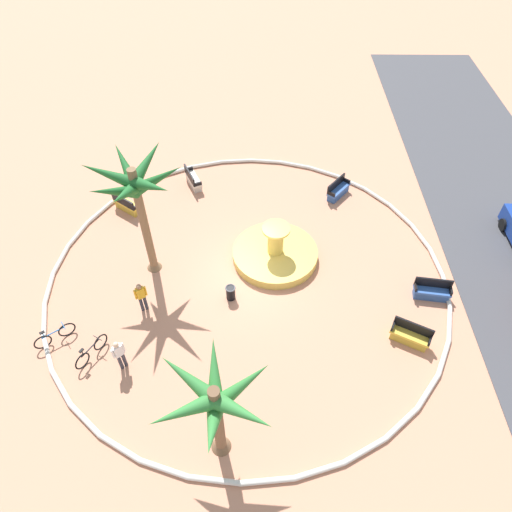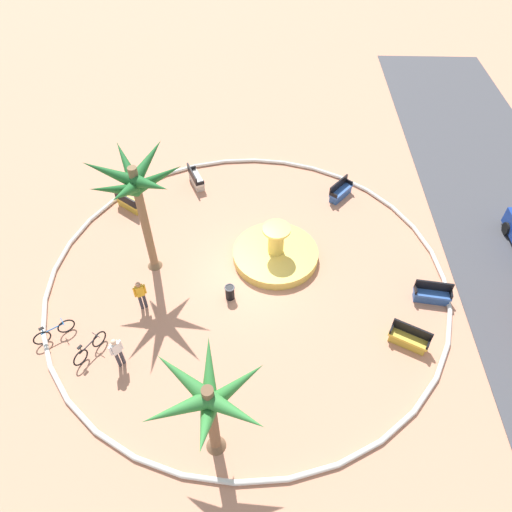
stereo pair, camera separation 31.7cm
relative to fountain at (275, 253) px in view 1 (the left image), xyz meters
The scene contains 15 objects.
ground_plane 1.80m from the fountain, 46.45° to the right, with size 80.00×80.00×0.00m, color tan.
plaza_curb 1.79m from the fountain, 46.45° to the right, with size 18.27×18.27×0.20m, color silver.
fountain is the anchor object (origin of this frame).
palm_tree_near_fountain 7.26m from the fountain, 82.63° to the right, with size 4.18×4.20×5.92m.
palm_tree_by_curb 9.76m from the fountain, 12.67° to the right, with size 3.81×3.76×4.40m.
bench_east 7.25m from the fountain, 71.32° to the left, with size 0.71×1.65×1.00m.
bench_west 8.46m from the fountain, 113.30° to the right, with size 1.33×1.59×1.00m.
bench_north 7.12m from the fountain, 140.86° to the right, with size 1.66×1.13×1.00m.
bench_southeast 7.13m from the fountain, 49.37° to the left, with size 1.18×1.65×1.00m.
bench_southwest 5.86m from the fountain, 143.14° to the left, with size 1.55×1.40×1.00m.
trash_bin 3.20m from the fountain, 38.70° to the right, with size 0.46×0.46×0.73m.
bicycle_red_frame 9.20m from the fountain, 53.19° to the right, with size 1.52×0.91×0.94m.
bicycle_by_lamppost 10.25m from the fountain, 62.03° to the right, with size 1.09×1.40×0.94m.
person_cyclist_helmet 6.56m from the fountain, 61.14° to the right, with size 0.34×0.48×1.65m.
person_cyclist_photo 8.51m from the fountain, 45.46° to the right, with size 0.40×0.40×1.68m.
Camera 1 is at (13.88, 0.54, 16.25)m, focal length 32.29 mm.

